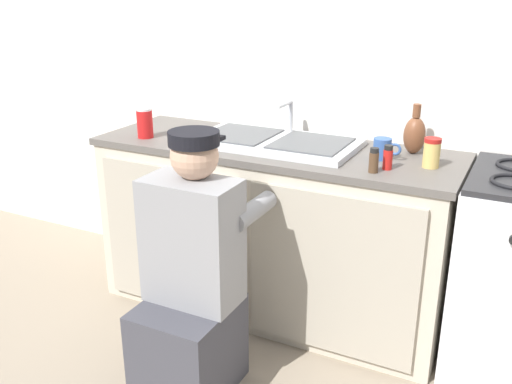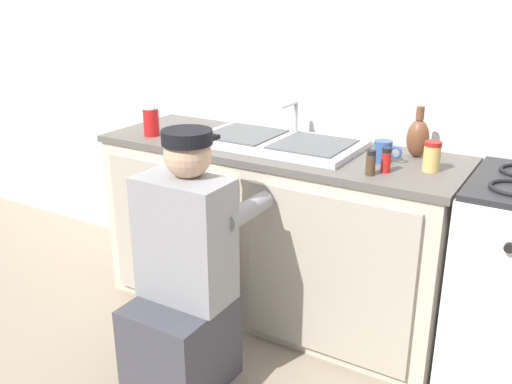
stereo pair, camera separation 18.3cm
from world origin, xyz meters
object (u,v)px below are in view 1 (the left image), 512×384
(sink_double_basin, at_px, (275,141))
(vase_decorative, at_px, (415,134))
(spice_bottle_pepper, at_px, (374,161))
(coffee_mug, at_px, (383,149))
(plumber_person, at_px, (191,288))
(spice_bottle_red, at_px, (388,158))
(soda_cup_red, at_px, (145,123))
(condiment_jar, at_px, (432,153))

(sink_double_basin, height_order, vase_decorative, vase_decorative)
(spice_bottle_pepper, height_order, coffee_mug, spice_bottle_pepper)
(spice_bottle_pepper, bearing_deg, plumber_person, -138.19)
(spice_bottle_red, bearing_deg, vase_decorative, 81.53)
(sink_double_basin, distance_m, spice_bottle_pepper, 0.59)
(spice_bottle_pepper, distance_m, soda_cup_red, 1.20)
(spice_bottle_pepper, bearing_deg, spice_bottle_red, 58.89)
(sink_double_basin, bearing_deg, condiment_jar, -1.94)
(condiment_jar, distance_m, soda_cup_red, 1.41)
(condiment_jar, bearing_deg, sink_double_basin, 178.06)
(sink_double_basin, relative_size, spice_bottle_pepper, 7.62)
(sink_double_basin, height_order, soda_cup_red, sink_double_basin)
(vase_decorative, bearing_deg, sink_double_basin, -165.88)
(coffee_mug, bearing_deg, condiment_jar, -7.23)
(condiment_jar, bearing_deg, spice_bottle_red, -144.90)
(sink_double_basin, xyz_separation_m, vase_decorative, (0.63, 0.16, 0.07))
(condiment_jar, bearing_deg, spice_bottle_pepper, -138.04)
(vase_decorative, distance_m, spice_bottle_red, 0.30)
(sink_double_basin, height_order, condiment_jar, sink_double_basin)
(sink_double_basin, distance_m, vase_decorative, 0.66)
(vase_decorative, bearing_deg, coffee_mug, -123.03)
(soda_cup_red, bearing_deg, vase_decorative, 14.13)
(vase_decorative, xyz_separation_m, coffee_mug, (-0.10, -0.16, -0.04))
(sink_double_basin, relative_size, plumber_person, 0.72)
(soda_cup_red, bearing_deg, plumber_person, -42.10)
(coffee_mug, bearing_deg, soda_cup_red, -171.99)
(spice_bottle_red, height_order, soda_cup_red, soda_cup_red)
(sink_double_basin, xyz_separation_m, spice_bottle_pepper, (0.55, -0.20, 0.03))
(plumber_person, height_order, vase_decorative, vase_decorative)
(spice_bottle_pepper, relative_size, vase_decorative, 0.46)
(condiment_jar, relative_size, spice_bottle_red, 1.22)
(condiment_jar, height_order, soda_cup_red, soda_cup_red)
(plumber_person, relative_size, soda_cup_red, 7.26)
(sink_double_basin, distance_m, soda_cup_red, 0.67)
(plumber_person, xyz_separation_m, vase_decorative, (0.67, 0.88, 0.52))
(plumber_person, relative_size, spice_bottle_pepper, 10.52)
(sink_double_basin, height_order, plumber_person, plumber_person)
(coffee_mug, bearing_deg, plumber_person, -127.83)
(spice_bottle_pepper, relative_size, soda_cup_red, 0.69)
(plumber_person, xyz_separation_m, soda_cup_red, (-0.62, 0.56, 0.51))
(coffee_mug, height_order, soda_cup_red, soda_cup_red)
(condiment_jar, xyz_separation_m, spice_bottle_red, (-0.16, -0.11, -0.01))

